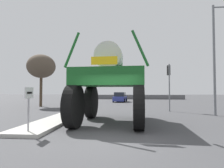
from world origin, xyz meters
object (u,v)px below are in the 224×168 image
at_px(oversize_sprayer, 111,84).
at_px(streetlight_near_right, 217,53).
at_px(sedan_ahead, 120,97).
at_px(bare_tree_left, 41,67).
at_px(lane_arrow_sign, 29,101).
at_px(traffic_signal_near_right, 169,77).
at_px(traffic_signal_near_left, 70,83).

height_order(oversize_sprayer, streetlight_near_right, streetlight_near_right).
height_order(sedan_ahead, bare_tree_left, bare_tree_left).
distance_m(sedan_ahead, streetlight_near_right, 17.42).
distance_m(lane_arrow_sign, streetlight_near_right, 12.49).
height_order(oversize_sprayer, traffic_signal_near_right, oversize_sprayer).
xyz_separation_m(lane_arrow_sign, streetlight_near_right, (10.25, 6.45, 3.08)).
xyz_separation_m(lane_arrow_sign, oversize_sprayer, (3.01, 2.96, 0.80)).
bearing_deg(lane_arrow_sign, traffic_signal_near_left, 98.03).
distance_m(streetlight_near_right, bare_tree_left, 17.04).
bearing_deg(sedan_ahead, lane_arrow_sign, 178.98).
bearing_deg(lane_arrow_sign, oversize_sprayer, 44.45).
xyz_separation_m(lane_arrow_sign, sedan_ahead, (2.74, 21.73, -0.63)).
bearing_deg(traffic_signal_near_left, streetlight_near_right, -12.86).
distance_m(lane_arrow_sign, traffic_signal_near_right, 11.87).
xyz_separation_m(sedan_ahead, traffic_signal_near_right, (4.74, -12.65, 2.24)).
xyz_separation_m(traffic_signal_near_right, bare_tree_left, (-13.16, 3.45, 1.51)).
xyz_separation_m(lane_arrow_sign, bare_tree_left, (-5.68, 12.52, 3.11)).
relative_size(traffic_signal_near_left, traffic_signal_near_right, 0.83).
relative_size(sedan_ahead, traffic_signal_near_right, 1.05).
height_order(sedan_ahead, traffic_signal_near_right, traffic_signal_near_right).
height_order(traffic_signal_near_right, streetlight_near_right, streetlight_near_right).
distance_m(oversize_sprayer, traffic_signal_near_right, 7.62).
bearing_deg(traffic_signal_near_left, oversize_sprayer, -54.96).
bearing_deg(streetlight_near_right, traffic_signal_near_left, 167.14).
bearing_deg(bare_tree_left, lane_arrow_sign, -65.61).
bearing_deg(oversize_sprayer, lane_arrow_sign, 137.24).
bearing_deg(lane_arrow_sign, streetlight_near_right, 32.18).
distance_m(oversize_sprayer, streetlight_near_right, 8.35).
bearing_deg(streetlight_near_right, sedan_ahead, 116.16).
height_order(lane_arrow_sign, sedan_ahead, lane_arrow_sign).
bearing_deg(oversize_sprayer, traffic_signal_near_left, 37.83).
xyz_separation_m(lane_arrow_sign, traffic_signal_near_right, (7.49, 9.07, 1.60)).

